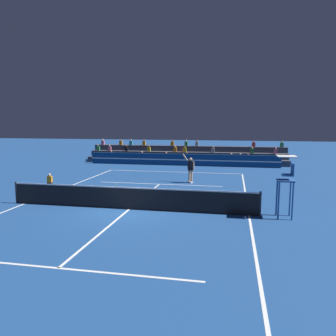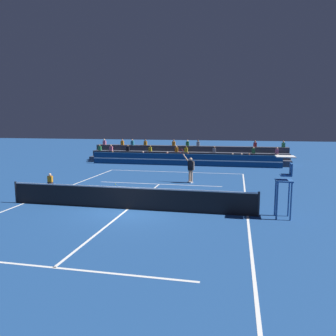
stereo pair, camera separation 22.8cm
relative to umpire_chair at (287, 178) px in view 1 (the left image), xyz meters
The scene contains 9 objects.
ground_plane 7.19m from the umpire_chair, behind, with size 120.00×120.00×0.00m, color navy.
court_lines 7.19m from the umpire_chair, behind, with size 11.10×23.90×0.01m.
tennis_net 7.08m from the umpire_chair, behind, with size 12.00×0.10×1.10m.
sponsor_banner_wall 17.54m from the umpire_chair, 113.53° to the left, with size 18.00×0.26×1.10m.
bleacher_stand 19.88m from the umpire_chair, 110.62° to the left, with size 19.88×2.85×2.28m.
umpire_chair is the anchor object (origin of this frame).
ball_kid_courtside 14.39m from the umpire_chair, 162.58° to the left, with size 0.30×0.36×0.84m.
tennis_player 8.97m from the umpire_chair, 124.46° to the left, with size 1.19×0.70×2.33m.
tennis_ball 11.39m from the umpire_chair, 150.05° to the left, with size 0.07×0.07×0.07m, color #C6DB33.
Camera 1 is at (4.73, -14.37, 4.07)m, focal length 35.00 mm.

